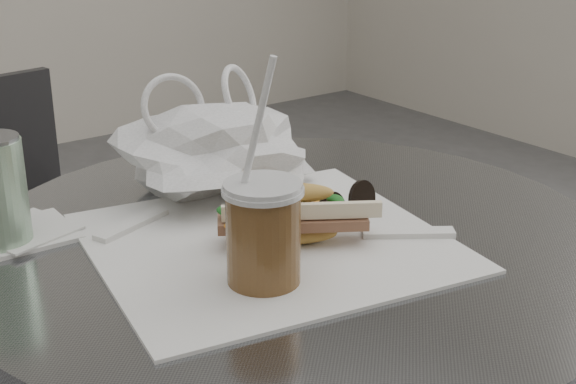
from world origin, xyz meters
TOP-DOWN VIEW (x-y plane):
  - chair_far at (-0.05, 1.03)m, footprint 0.40×0.42m
  - sandwich_paper at (-0.04, 0.19)m, footprint 0.44×0.42m
  - banh_mi at (-0.02, 0.17)m, footprint 0.21×0.18m
  - iced_coffee at (-0.10, 0.11)m, footprint 0.08×0.08m
  - sunglasses at (0.07, 0.19)m, footprint 0.10×0.04m
  - plastic_bag at (-0.01, 0.35)m, footprint 0.28×0.24m
  - napkin_stack at (-0.26, 0.38)m, footprint 0.12×0.12m

SIDE VIEW (x-z plane):
  - chair_far at x=-0.05m, z-range -0.04..0.72m
  - sandwich_paper at x=-0.04m, z-range 0.74..0.74m
  - napkin_stack at x=-0.26m, z-range 0.74..0.75m
  - sunglasses at x=0.07m, z-range 0.73..0.78m
  - banh_mi at x=-0.02m, z-range 0.74..0.81m
  - iced_coffee at x=-0.10m, z-range 0.68..0.92m
  - plastic_bag at x=-0.01m, z-range 0.74..0.86m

